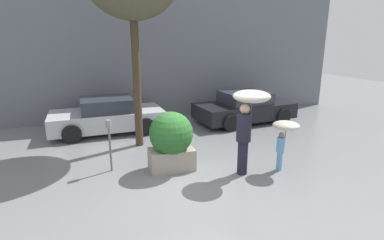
{
  "coord_description": "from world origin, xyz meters",
  "views": [
    {
      "loc": [
        -1.97,
        -6.09,
        3.2
      ],
      "look_at": [
        0.53,
        1.6,
        1.05
      ],
      "focal_mm": 28.0,
      "sensor_mm": 36.0,
      "label": 1
    }
  ],
  "objects_px": {
    "planter_box": "(171,140)",
    "parked_car_near": "(107,116)",
    "person_child": "(285,131)",
    "person_adult": "(248,113)",
    "parked_car_far": "(244,108)",
    "parking_meter": "(109,135)"
  },
  "relations": [
    {
      "from": "person_child",
      "to": "planter_box",
      "type": "bearing_deg",
      "value": -172.08
    },
    {
      "from": "planter_box",
      "to": "parking_meter",
      "type": "distance_m",
      "value": 1.53
    },
    {
      "from": "planter_box",
      "to": "parked_car_near",
      "type": "distance_m",
      "value": 4.21
    },
    {
      "from": "planter_box",
      "to": "parked_car_near",
      "type": "relative_size",
      "value": 0.38
    },
    {
      "from": "person_adult",
      "to": "parked_car_far",
      "type": "bearing_deg",
      "value": 66.7
    },
    {
      "from": "person_adult",
      "to": "person_child",
      "type": "xyz_separation_m",
      "value": [
        0.97,
        -0.12,
        -0.51
      ]
    },
    {
      "from": "person_child",
      "to": "parked_car_near",
      "type": "xyz_separation_m",
      "value": [
        -4.03,
        4.88,
        -0.46
      ]
    },
    {
      "from": "person_child",
      "to": "parked_car_near",
      "type": "relative_size",
      "value": 0.32
    },
    {
      "from": "person_child",
      "to": "parking_meter",
      "type": "xyz_separation_m",
      "value": [
        -4.13,
        1.3,
        -0.08
      ]
    },
    {
      "from": "person_child",
      "to": "parking_meter",
      "type": "height_order",
      "value": "parking_meter"
    },
    {
      "from": "planter_box",
      "to": "person_child",
      "type": "bearing_deg",
      "value": -18.99
    },
    {
      "from": "parking_meter",
      "to": "parked_car_near",
      "type": "bearing_deg",
      "value": 88.44
    },
    {
      "from": "person_adult",
      "to": "parked_car_far",
      "type": "distance_m",
      "value": 5.09
    },
    {
      "from": "parked_car_far",
      "to": "planter_box",
      "type": "bearing_deg",
      "value": 126.58
    },
    {
      "from": "planter_box",
      "to": "parking_meter",
      "type": "relative_size",
      "value": 1.13
    },
    {
      "from": "person_child",
      "to": "parked_car_far",
      "type": "xyz_separation_m",
      "value": [
        1.3,
        4.57,
        -0.46
      ]
    },
    {
      "from": "person_adult",
      "to": "planter_box",
      "type": "bearing_deg",
      "value": 158.54
    },
    {
      "from": "person_child",
      "to": "parked_car_near",
      "type": "bearing_deg",
      "value": 156.47
    },
    {
      "from": "person_child",
      "to": "parked_car_far",
      "type": "height_order",
      "value": "person_child"
    },
    {
      "from": "person_adult",
      "to": "parked_car_near",
      "type": "height_order",
      "value": "person_adult"
    },
    {
      "from": "planter_box",
      "to": "parked_car_near",
      "type": "bearing_deg",
      "value": 109.12
    },
    {
      "from": "parked_car_far",
      "to": "parking_meter",
      "type": "distance_m",
      "value": 6.35
    }
  ]
}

